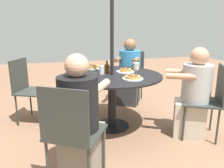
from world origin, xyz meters
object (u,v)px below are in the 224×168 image
object	(u,v)px
diner_west	(129,75)
drinking_glass_a	(102,70)
patio_chair_north	(28,86)
pancake_plate_a	(93,67)
patio_chair_south	(209,97)
diner_east	(80,122)
patio_table	(112,84)
pancake_plate_b	(125,71)
syrup_bottle	(107,68)
coffee_cup	(136,66)
diner_south	(193,97)
patio_chair_east	(71,130)
pancake_plate_c	(133,78)
patio_chair_west	(131,73)

from	to	relation	value
diner_west	drinking_glass_a	xyz separation A→B (m)	(-0.79, 0.68, 0.27)
patio_chair_north	pancake_plate_a	world-z (taller)	patio_chair_north
patio_chair_south	diner_east	bearing A→B (deg)	129.43
diner_east	drinking_glass_a	size ratio (longest dim) A/B	10.12
patio_chair_south	diner_west	size ratio (longest dim) A/B	0.79
patio_table	patio_chair_south	distance (m)	1.20
patio_chair_south	pancake_plate_b	xyz separation A→B (m)	(0.68, 0.82, 0.23)
diner_east	pancake_plate_b	bearing A→B (deg)	83.58
syrup_bottle	drinking_glass_a	world-z (taller)	syrup_bottle
coffee_cup	diner_east	bearing A→B (deg)	138.14
patio_chair_north	diner_south	bearing A→B (deg)	87.78
patio_table	drinking_glass_a	world-z (taller)	drinking_glass_a
coffee_cup	drinking_glass_a	distance (m)	0.57
syrup_bottle	diner_east	bearing A→B (deg)	152.68
patio_chair_east	diner_west	xyz separation A→B (m)	(1.86, -1.19, -0.00)
diner_east	patio_chair_east	bearing A→B (deg)	-90.00
patio_chair_north	drinking_glass_a	world-z (taller)	patio_chair_north
pancake_plate_b	pancake_plate_a	bearing A→B (deg)	43.92
patio_chair_south	drinking_glass_a	bearing A→B (deg)	90.38
diner_east	pancake_plate_c	xyz separation A→B (m)	(0.54, -0.70, 0.24)
patio_chair_east	pancake_plate_a	bearing A→B (deg)	104.35
pancake_plate_b	pancake_plate_c	bearing A→B (deg)	172.66
coffee_cup	pancake_plate_c	bearing A→B (deg)	154.21
patio_chair_south	coffee_cup	xyz separation A→B (m)	(0.81, 0.61, 0.26)
pancake_plate_c	diner_west	bearing A→B (deg)	-18.52
patio_chair_north	diner_south	xyz separation A→B (m)	(-1.01, -1.96, -0.01)
pancake_plate_c	patio_chair_west	bearing A→B (deg)	-20.35
patio_chair_west	diner_west	world-z (taller)	diner_west
drinking_glass_a	syrup_bottle	bearing A→B (deg)	-57.71
patio_chair_north	syrup_bottle	world-z (taller)	patio_chair_north
coffee_cup	drinking_glass_a	bearing A→B (deg)	106.08
patio_chair_south	pancake_plate_c	bearing A→B (deg)	102.60
patio_chair_north	patio_chair_south	world-z (taller)	same
pancake_plate_c	syrup_bottle	bearing A→B (deg)	24.82
patio_chair_north	pancake_plate_b	bearing A→B (deg)	97.26
patio_chair_north	patio_chair_west	xyz separation A→B (m)	(0.49, -1.73, 0.00)
diner_south	drinking_glass_a	size ratio (longest dim) A/B	9.98
diner_south	pancake_plate_b	distance (m)	0.92
diner_east	pancake_plate_c	size ratio (longest dim) A/B	4.55
diner_east	patio_chair_south	bearing A→B (deg)	41.77
drinking_glass_a	patio_chair_east	bearing A→B (deg)	154.38
diner_west	coffee_cup	size ratio (longest dim) A/B	10.94
patio_chair_north	pancake_plate_c	world-z (taller)	patio_chair_north
drinking_glass_a	coffee_cup	bearing A→B (deg)	-73.92
pancake_plate_a	pancake_plate_b	world-z (taller)	pancake_plate_a
patio_table	drinking_glass_a	size ratio (longest dim) A/B	11.72
patio_chair_east	pancake_plate_a	world-z (taller)	patio_chair_east
patio_chair_west	pancake_plate_b	xyz separation A→B (m)	(-0.91, 0.44, 0.23)
patio_table	coffee_cup	size ratio (longest dim) A/B	12.48
pancake_plate_a	coffee_cup	xyz separation A→B (m)	(-0.26, -0.58, 0.03)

